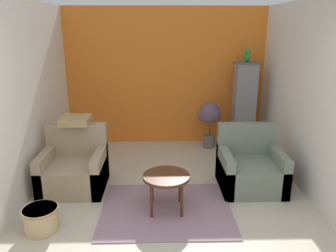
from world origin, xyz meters
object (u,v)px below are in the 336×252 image
at_px(birdcage, 243,109).
at_px(wicker_basket, 41,219).
at_px(potted_plant, 210,117).
at_px(armchair_right, 250,169).
at_px(armchair_left, 74,169).
at_px(parrot, 247,56).
at_px(coffee_table, 166,179).

distance_m(birdcage, wicker_basket, 3.84).
height_order(potted_plant, wicker_basket, potted_plant).
relative_size(armchair_right, potted_plant, 1.00).
xyz_separation_m(armchair_left, wicker_basket, (-0.12, -1.03, -0.12)).
distance_m(parrot, potted_plant, 1.27).
relative_size(armchair_left, wicker_basket, 2.20).
distance_m(coffee_table, armchair_left, 1.43).
bearing_deg(parrot, birdcage, -90.00).
bearing_deg(potted_plant, armchair_right, -77.87).
bearing_deg(coffee_table, armchair_left, 153.59).
distance_m(coffee_table, parrot, 2.87).
bearing_deg(coffee_table, birdcage, 55.75).
height_order(armchair_left, wicker_basket, armchair_left).
bearing_deg(wicker_basket, armchair_left, 83.07).
xyz_separation_m(coffee_table, birdcage, (1.45, 2.12, 0.33)).
distance_m(armchair_left, birdcage, 3.14).
distance_m(armchair_left, wicker_basket, 1.04).
height_order(coffee_table, armchair_left, armchair_left).
bearing_deg(armchair_left, parrot, 28.78).
height_order(parrot, potted_plant, parrot).
bearing_deg(birdcage, armchair_left, -151.25).
height_order(coffee_table, potted_plant, potted_plant).
distance_m(potted_plant, wicker_basket, 3.45).
bearing_deg(wicker_basket, armchair_right, 20.77).
bearing_deg(armchair_left, potted_plant, 36.28).
bearing_deg(potted_plant, birdcage, -6.06).
bearing_deg(parrot, potted_plant, 174.13).
xyz_separation_m(parrot, potted_plant, (-0.60, 0.06, -1.11)).
height_order(coffee_table, parrot, parrot).
distance_m(coffee_table, wicker_basket, 1.48).
bearing_deg(armchair_right, wicker_basket, -159.23).
relative_size(armchair_left, birdcage, 0.54).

